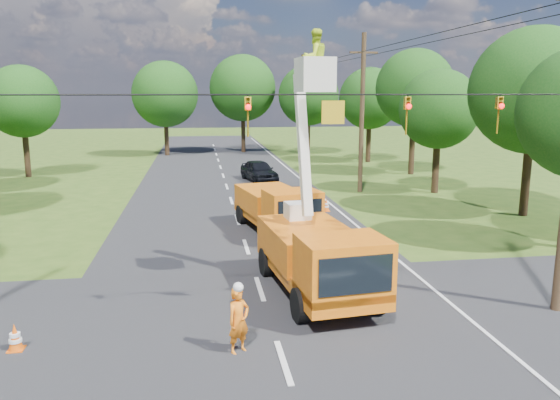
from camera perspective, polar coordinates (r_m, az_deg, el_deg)
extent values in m
plane|color=#2F4E17|center=(32.53, -5.11, -0.14)|extent=(140.00, 140.00, 0.00)
cube|color=black|center=(32.53, -5.11, -0.14)|extent=(12.00, 100.00, 0.06)
cube|color=black|center=(15.35, -0.82, -13.28)|extent=(56.00, 10.00, 0.07)
cube|color=silver|center=(33.32, 4.54, 0.14)|extent=(0.12, 90.00, 0.02)
cube|color=orange|center=(17.63, 3.75, -7.28)|extent=(3.08, 6.72, 0.49)
cube|color=orange|center=(15.29, 6.58, -6.92)|extent=(2.57, 2.09, 1.63)
cube|color=black|center=(14.46, 7.93, -7.79)|extent=(2.05, 0.29, 1.03)
cube|color=orange|center=(18.22, 2.91, -4.42)|extent=(2.97, 4.26, 1.08)
cylinder|color=black|center=(15.56, 2.14, -10.94)|extent=(0.45, 1.03, 1.00)
cylinder|color=black|center=(16.33, 9.92, -10.02)|extent=(0.45, 1.03, 1.00)
cylinder|color=black|center=(19.30, -1.44, -6.49)|extent=(0.45, 1.03, 1.00)
cylinder|color=black|center=(19.92, 4.97, -5.96)|extent=(0.45, 1.03, 1.00)
cube|color=silver|center=(19.12, 1.85, -1.15)|extent=(0.90, 0.90, 0.60)
cube|color=silver|center=(18.19, 2.43, 5.82)|extent=(0.46, 1.47, 4.70)
cube|color=silver|center=(17.04, 3.66, 12.92)|extent=(1.14, 1.14, 1.03)
imported|color=#C6E526|center=(17.06, 3.68, 14.56)|extent=(1.03, 0.92, 1.73)
cube|color=orange|center=(25.30, -0.52, -1.67)|extent=(3.41, 6.42, 0.46)
cube|color=orange|center=(23.13, 1.30, -0.89)|extent=(2.53, 2.14, 1.52)
cube|color=black|center=(22.34, 2.11, -1.19)|extent=(1.90, 0.45, 0.96)
cube|color=orange|center=(25.92, -1.12, 0.08)|extent=(3.09, 4.16, 1.02)
cylinder|color=black|center=(23.25, -1.39, -3.50)|extent=(0.51, 0.98, 0.93)
cylinder|color=black|center=(24.00, 3.44, -3.05)|extent=(0.51, 0.98, 0.93)
cylinder|color=black|center=(26.83, -4.05, -1.53)|extent=(0.51, 0.98, 0.93)
cylinder|color=black|center=(27.48, 0.22, -1.20)|extent=(0.51, 0.98, 0.93)
imported|color=orange|center=(13.75, -4.34, -12.47)|extent=(0.74, 0.68, 1.69)
imported|color=black|center=(39.81, -2.21, 3.08)|extent=(2.74, 4.76, 1.53)
cone|color=#E8570C|center=(20.45, -1.32, -5.82)|extent=(0.36, 0.36, 0.70)
cube|color=#E8570C|center=(20.55, -1.31, -6.72)|extent=(0.38, 0.38, 0.04)
cylinder|color=white|center=(20.43, -1.32, -5.66)|extent=(0.26, 0.26, 0.09)
cylinder|color=white|center=(20.48, -1.32, -6.06)|extent=(0.31, 0.31, 0.09)
cone|color=#E8570C|center=(22.73, 2.20, -4.07)|extent=(0.36, 0.36, 0.70)
cube|color=#E8570C|center=(22.82, 2.20, -4.90)|extent=(0.38, 0.38, 0.04)
cylinder|color=white|center=(22.72, 2.20, -3.93)|extent=(0.26, 0.26, 0.09)
cylinder|color=white|center=(22.76, 2.20, -4.29)|extent=(0.31, 0.31, 0.09)
cone|color=#E8570C|center=(15.46, -25.95, -12.74)|extent=(0.36, 0.36, 0.70)
cube|color=#E8570C|center=(15.59, -25.84, -13.89)|extent=(0.38, 0.38, 0.04)
cylinder|color=white|center=(15.44, -25.97, -12.54)|extent=(0.26, 0.26, 0.09)
cylinder|color=white|center=(15.49, -25.92, -13.05)|extent=(0.31, 0.31, 0.09)
cone|color=#E8570C|center=(29.65, 4.85, -0.50)|extent=(0.36, 0.36, 0.70)
cube|color=#E8570C|center=(29.72, 4.84, -1.14)|extent=(0.38, 0.38, 0.04)
cylinder|color=white|center=(29.64, 4.85, -0.38)|extent=(0.26, 0.26, 0.09)
cylinder|color=white|center=(29.67, 4.84, -0.67)|extent=(0.31, 0.31, 0.09)
cylinder|color=#4C3823|center=(35.43, 8.56, 8.85)|extent=(0.30, 0.30, 10.00)
cube|color=#4C3823|center=(35.49, 8.74, 14.99)|extent=(1.80, 0.12, 0.12)
cylinder|color=#4C3823|center=(54.86, 2.36, 9.74)|extent=(0.30, 0.30, 10.00)
cube|color=#4C3823|center=(54.89, 2.39, 13.71)|extent=(1.80, 0.12, 0.12)
cylinder|color=black|center=(13.92, -2.98, 10.94)|extent=(18.00, 0.04, 0.04)
cube|color=gold|center=(14.29, 5.56, 9.10)|extent=(0.60, 0.05, 0.60)
imported|color=gold|center=(13.92, -3.37, 8.67)|extent=(0.16, 0.20, 1.00)
sphere|color=#FF0C0C|center=(13.79, -3.33, 9.69)|extent=(0.14, 0.14, 0.14)
imported|color=gold|center=(14.90, 13.12, 8.57)|extent=(0.16, 0.20, 1.00)
sphere|color=#FF0C0C|center=(14.78, 13.33, 9.51)|extent=(0.14, 0.14, 0.14)
imported|color=gold|center=(16.04, 21.88, 8.22)|extent=(0.16, 0.20, 1.00)
sphere|color=#FF0C0C|center=(15.93, 22.16, 9.09)|extent=(0.14, 0.14, 0.14)
cylinder|color=#382616|center=(45.92, -24.97, 4.72)|extent=(0.44, 0.44, 4.05)
sphere|color=#154713|center=(45.72, -25.35, 9.30)|extent=(5.40, 5.40, 5.40)
cylinder|color=#382616|center=(31.13, 24.36, 2.67)|extent=(0.44, 0.44, 4.58)
sphere|color=#154713|center=(30.87, 24.99, 10.32)|extent=(6.40, 6.40, 6.40)
cylinder|color=#382616|center=(36.42, 15.98, 3.70)|extent=(0.44, 0.44, 3.78)
sphere|color=#154713|center=(36.16, 16.28, 9.11)|extent=(5.00, 5.00, 5.00)
cylinder|color=#382616|center=(44.30, 13.64, 5.70)|extent=(0.44, 0.44, 4.75)
sphere|color=#154713|center=(44.12, 13.90, 11.29)|extent=(6.00, 6.00, 6.00)
cylinder|color=#382616|center=(51.48, 9.24, 6.25)|extent=(0.44, 0.44, 4.14)
sphere|color=#154713|center=(51.30, 9.37, 10.43)|extent=(5.60, 5.60, 5.60)
cylinder|color=#382616|center=(57.09, -11.77, 6.76)|extent=(0.44, 0.44, 4.40)
sphere|color=#154713|center=(56.94, -11.94, 10.77)|extent=(6.60, 6.60, 6.60)
cylinder|color=#382616|center=(59.18, -3.86, 7.33)|extent=(0.44, 0.44, 4.84)
sphere|color=#154713|center=(59.05, -3.92, 11.59)|extent=(7.00, 7.00, 7.00)
cylinder|color=#382616|center=(57.15, 2.95, 6.94)|extent=(0.44, 0.44, 4.31)
sphere|color=#154713|center=(57.00, 2.99, 10.87)|extent=(6.20, 6.20, 6.20)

